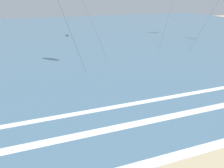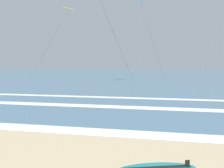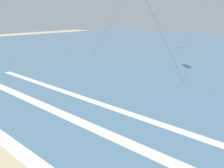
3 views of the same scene
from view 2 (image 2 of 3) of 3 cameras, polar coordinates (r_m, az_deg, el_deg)
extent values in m
cube|color=slate|center=(51.44, 7.62, 3.08)|extent=(140.00, 90.00, 0.01)
cube|color=white|center=(7.74, -11.91, -14.30)|extent=(57.30, 0.82, 0.01)
cube|color=white|center=(11.50, 4.65, -7.38)|extent=(38.13, 0.83, 0.01)
cube|color=white|center=(14.69, 5.79, -4.43)|extent=(37.87, 0.66, 0.01)
cube|color=black|center=(5.16, 13.97, -24.34)|extent=(1.76, 0.53, 0.01)
cube|color=black|center=(5.42, 22.86, -22.15)|extent=(0.12, 0.04, 0.16)
cylinder|color=#333333|center=(22.92, -0.53, 18.27)|extent=(6.05, 5.45, 15.05)
ellipsoid|color=yellow|center=(42.84, -13.43, 22.27)|extent=(2.56, 3.01, 0.43)
cylinder|color=#333333|center=(38.17, -18.84, 12.83)|extent=(4.27, 9.08, 14.73)
ellipsoid|color=white|center=(40.60, 9.22, 24.63)|extent=(1.55, 3.29, 0.43)
cylinder|color=#333333|center=(34.38, 12.41, 14.55)|extent=(3.97, 9.10, 15.64)
camera|label=1|loc=(11.41, -106.21, 34.09)|focal=39.72mm
camera|label=3|loc=(9.75, 87.91, 26.27)|focal=35.88mm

